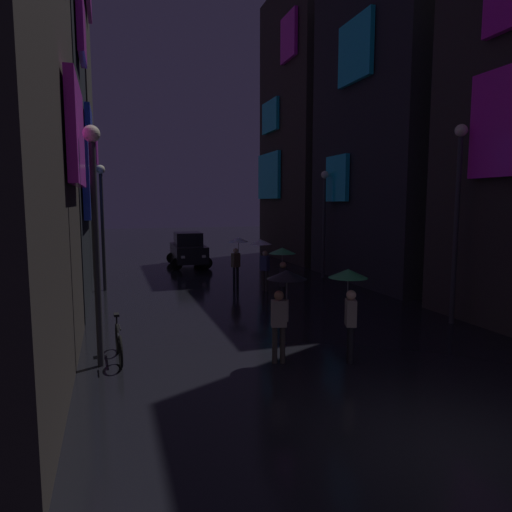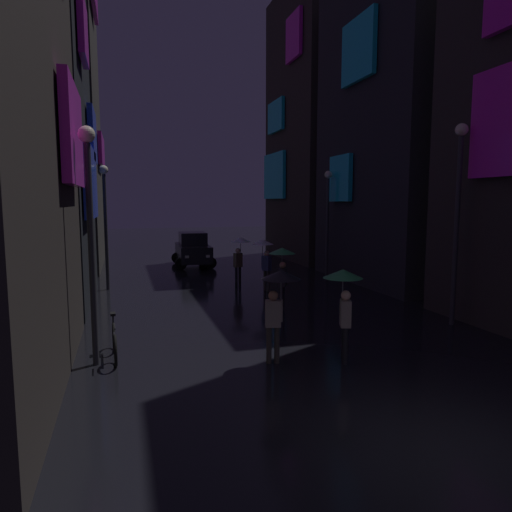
{
  "view_description": "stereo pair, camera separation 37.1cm",
  "coord_description": "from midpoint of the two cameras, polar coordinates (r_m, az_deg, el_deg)",
  "views": [
    {
      "loc": [
        -4.68,
        -5.11,
        3.63
      ],
      "look_at": [
        0.0,
        9.58,
        1.8
      ],
      "focal_mm": 32.0,
      "sensor_mm": 36.0,
      "label": 1
    },
    {
      "loc": [
        -4.32,
        -5.22,
        3.63
      ],
      "look_at": [
        0.0,
        9.58,
        1.8
      ],
      "focal_mm": 32.0,
      "sensor_mm": 36.0,
      "label": 2
    }
  ],
  "objects": [
    {
      "name": "streetlamp_left_far",
      "position": [
        19.64,
        -17.82,
        5.27
      ],
      "size": [
        0.36,
        0.36,
        5.11
      ],
      "color": "#2D2D33",
      "rests_on": "ground"
    },
    {
      "name": "pedestrian_midstreet_left_black",
      "position": [
        10.22,
        3.87,
        -4.31
      ],
      "size": [
        0.9,
        0.9,
        2.12
      ],
      "color": "#38332D",
      "rests_on": "ground"
    },
    {
      "name": "streetlamp_right_near",
      "position": [
        14.56,
        24.6,
        6.16
      ],
      "size": [
        0.36,
        0.36,
        5.85
      ],
      "color": "#2D2D33",
      "rests_on": "ground"
    },
    {
      "name": "ground_plane",
      "position": [
        7.75,
        23.51,
        -21.75
      ],
      "size": [
        120.0,
        120.0,
        0.0
      ],
      "primitive_type": "plane",
      "color": "black"
    },
    {
      "name": "building_right_far",
      "position": [
        30.05,
        7.72,
        15.74
      ],
      "size": [
        4.25,
        7.96,
        16.69
      ],
      "color": "#2D2826",
      "rests_on": "ground"
    },
    {
      "name": "pedestrian_midstreet_centre_clear",
      "position": [
        19.61,
        -1.5,
        1.03
      ],
      "size": [
        0.9,
        0.9,
        2.12
      ],
      "color": "black",
      "rests_on": "ground"
    },
    {
      "name": "pedestrian_foreground_right_clear",
      "position": [
        18.53,
        1.56,
        0.69
      ],
      "size": [
        0.9,
        0.9,
        2.12
      ],
      "color": "#38332D",
      "rests_on": "ground"
    },
    {
      "name": "building_right_mid",
      "position": [
        22.07,
        17.49,
        15.33
      ],
      "size": [
        4.25,
        8.11,
        14.06
      ],
      "color": "#232328",
      "rests_on": "ground"
    },
    {
      "name": "streetlamp_right_far",
      "position": [
        21.94,
        9.42,
        5.59
      ],
      "size": [
        0.36,
        0.36,
        5.08
      ],
      "color": "#2D2D33",
      "rests_on": "ground"
    },
    {
      "name": "streetlamp_left_near",
      "position": [
        10.46,
        -19.08,
        4.57
      ],
      "size": [
        0.36,
        0.36,
        5.24
      ],
      "color": "#2D2D33",
      "rests_on": "ground"
    },
    {
      "name": "car_distant",
      "position": [
        26.2,
        -7.49,
        0.79
      ],
      "size": [
        2.35,
        4.2,
        1.92
      ],
      "color": "black",
      "rests_on": "ground"
    },
    {
      "name": "pedestrian_foreground_left_green",
      "position": [
        15.19,
        4.0,
        -0.67
      ],
      "size": [
        0.9,
        0.9,
        2.12
      ],
      "color": "black",
      "rests_on": "ground"
    },
    {
      "name": "pedestrian_near_crossing_green",
      "position": [
        10.53,
        11.9,
        -4.12
      ],
      "size": [
        0.9,
        0.9,
        2.12
      ],
      "color": "black",
      "rests_on": "ground"
    },
    {
      "name": "bicycle_parked_at_storefront",
      "position": [
        11.24,
        -16.36,
        -10.28
      ],
      "size": [
        0.17,
        1.82,
        0.96
      ],
      "color": "black",
      "rests_on": "ground"
    },
    {
      "name": "building_left_mid",
      "position": [
        18.21,
        -26.38,
        14.18
      ],
      "size": [
        4.25,
        7.24,
        12.4
      ],
      "color": "black",
      "rests_on": "ground"
    },
    {
      "name": "building_left_far",
      "position": [
        28.1,
        -23.32,
        19.28
      ],
      "size": [
        4.25,
        8.1,
        19.92
      ],
      "color": "#33302D",
      "rests_on": "ground"
    }
  ]
}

